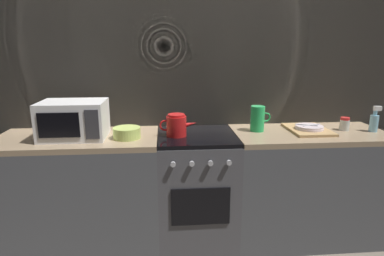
{
  "coord_description": "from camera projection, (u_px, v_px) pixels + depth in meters",
  "views": [
    {
      "loc": [
        -0.24,
        -2.39,
        1.55
      ],
      "look_at": [
        -0.04,
        0.0,
        0.95
      ],
      "focal_mm": 30.43,
      "sensor_mm": 36.0,
      "label": 1
    }
  ],
  "objects": [
    {
      "name": "ground_plane",
      "position": [
        196.0,
        238.0,
        2.71
      ],
      "size": [
        8.0,
        8.0,
        0.0
      ],
      "primitive_type": "plane",
      "color": "#6B6054"
    },
    {
      "name": "spray_bottle",
      "position": [
        374.0,
        122.0,
        2.55
      ],
      "size": [
        0.08,
        0.06,
        0.2
      ],
      "color": "#8CCCE5",
      "rests_on": "counter_right"
    },
    {
      "name": "back_wall",
      "position": [
        193.0,
        90.0,
        2.73
      ],
      "size": [
        3.6,
        0.05,
        2.4
      ],
      "color": "#A39989",
      "rests_on": "ground_plane"
    },
    {
      "name": "spice_jar",
      "position": [
        344.0,
        124.0,
        2.6
      ],
      "size": [
        0.08,
        0.08,
        0.1
      ],
      "color": "silver",
      "rests_on": "counter_right"
    },
    {
      "name": "stove_unit",
      "position": [
        197.0,
        189.0,
        2.6
      ],
      "size": [
        0.6,
        0.63,
        0.9
      ],
      "color": "#4C4C51",
      "rests_on": "ground_plane"
    },
    {
      "name": "kettle",
      "position": [
        177.0,
        125.0,
        2.42
      ],
      "size": [
        0.28,
        0.15,
        0.17
      ],
      "color": "red",
      "rests_on": "stove_unit"
    },
    {
      "name": "dish_pile",
      "position": [
        308.0,
        129.0,
        2.58
      ],
      "size": [
        0.3,
        0.4,
        0.06
      ],
      "color": "tan",
      "rests_on": "counter_right"
    },
    {
      "name": "mixing_bowl",
      "position": [
        127.0,
        133.0,
        2.37
      ],
      "size": [
        0.2,
        0.2,
        0.08
      ],
      "primitive_type": "cylinder",
      "color": "#B7D166",
      "rests_on": "counter_left"
    },
    {
      "name": "pitcher",
      "position": [
        258.0,
        119.0,
        2.56
      ],
      "size": [
        0.16,
        0.11,
        0.2
      ],
      "color": "green",
      "rests_on": "counter_right"
    },
    {
      "name": "counter_right",
      "position": [
        305.0,
        185.0,
        2.67
      ],
      "size": [
        1.2,
        0.6,
        0.9
      ],
      "color": "#515459",
      "rests_on": "ground_plane"
    },
    {
      "name": "counter_left",
      "position": [
        81.0,
        193.0,
        2.52
      ],
      "size": [
        1.2,
        0.6,
        0.9
      ],
      "color": "#515459",
      "rests_on": "ground_plane"
    },
    {
      "name": "microwave",
      "position": [
        74.0,
        120.0,
        2.37
      ],
      "size": [
        0.46,
        0.35,
        0.27
      ],
      "color": "white",
      "rests_on": "counter_left"
    }
  ]
}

